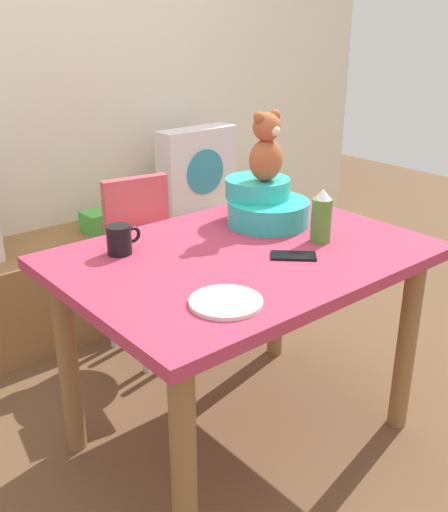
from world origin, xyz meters
The scene contains 13 objects.
ground_plane centered at (0.00, 0.00, 0.00)m, with size 8.00×8.00×0.00m, color brown.
back_wall centered at (0.00, 1.44, 1.30)m, with size 4.40×0.10×2.60m, color silver.
window_bench centered at (0.00, 1.17, 0.23)m, with size 2.60×0.44×0.46m, color olive.
pillow_floral_right centered at (0.69, 1.15, 0.68)m, with size 0.44×0.15×0.44m.
book_stack centered at (0.12, 1.17, 0.51)m, with size 0.20×0.14×0.10m, color green.
dining_table centered at (0.00, 0.00, 0.63)m, with size 1.18×0.85×0.74m.
highchair centered at (0.10, 0.74, 0.52)m, with size 0.37×0.49×0.79m.
infant_seat_teal centered at (0.25, 0.16, 0.81)m, with size 0.30×0.33×0.16m.
teddy_bear centered at (0.25, 0.16, 1.02)m, with size 0.13×0.12×0.25m.
ketchup_bottle centered at (0.26, -0.10, 0.83)m, with size 0.07×0.07×0.18m.
coffee_mug centered at (-0.32, 0.24, 0.79)m, with size 0.12×0.08×0.09m.
dinner_plate_near centered at (-0.29, -0.26, 0.75)m, with size 0.20×0.20×0.01m, color white.
cell_phone centered at (0.09, -0.14, 0.74)m, with size 0.07×0.14×0.01m, color black.
Camera 1 is at (-1.21, -1.34, 1.46)m, focal length 41.69 mm.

